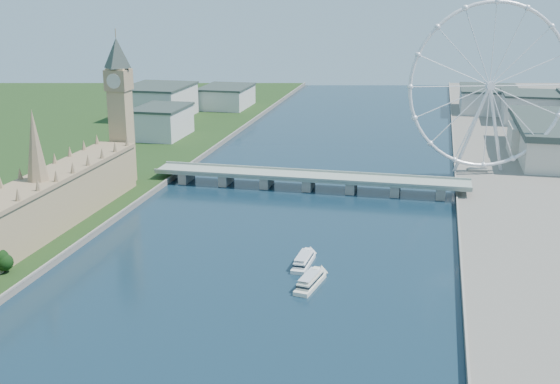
% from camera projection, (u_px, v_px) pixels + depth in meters
% --- Properties ---
extents(parliament_range, '(24.00, 200.00, 70.00)m').
position_uv_depth(parliament_range, '(41.00, 206.00, 390.04)').
color(parliament_range, tan).
rests_on(parliament_range, ground).
extents(big_ben, '(20.02, 20.02, 110.00)m').
position_uv_depth(big_ben, '(119.00, 92.00, 477.58)').
color(big_ben, tan).
rests_on(big_ben, ground).
extents(westminster_bridge, '(220.00, 22.00, 9.50)m').
position_uv_depth(westminster_bridge, '(309.00, 179.00, 488.38)').
color(westminster_bridge, gray).
rests_on(westminster_bridge, ground).
extents(london_eye, '(113.60, 39.12, 124.30)m').
position_uv_depth(london_eye, '(490.00, 86.00, 497.70)').
color(london_eye, silver).
rests_on(london_eye, ground).
extents(county_hall, '(54.00, 144.00, 35.00)m').
position_uv_depth(county_hall, '(547.00, 159.00, 575.43)').
color(county_hall, beige).
rests_on(county_hall, ground).
extents(city_skyline, '(505.00, 280.00, 32.00)m').
position_uv_depth(city_skyline, '(392.00, 107.00, 720.78)').
color(city_skyline, beige).
rests_on(city_skyline, ground).
extents(tour_boat_near, '(8.80, 29.04, 6.33)m').
position_uv_depth(tour_boat_near, '(303.00, 265.00, 355.34)').
color(tour_boat_near, silver).
rests_on(tour_boat_near, ground).
extents(tour_boat_far, '(12.55, 30.23, 6.49)m').
position_uv_depth(tour_boat_far, '(310.00, 286.00, 330.70)').
color(tour_boat_far, silver).
rests_on(tour_boat_far, ground).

